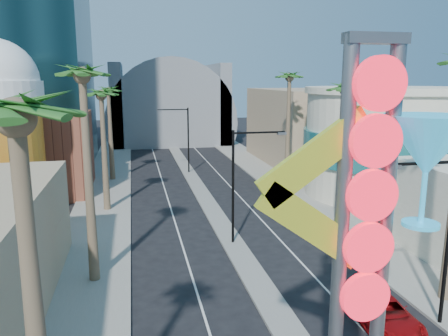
% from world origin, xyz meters
% --- Properties ---
extents(sidewalk_west, '(5.00, 100.00, 0.15)m').
position_xyz_m(sidewalk_west, '(-9.50, 35.00, 0.07)').
color(sidewalk_west, gray).
rests_on(sidewalk_west, ground).
extents(sidewalk_east, '(5.00, 100.00, 0.15)m').
position_xyz_m(sidewalk_east, '(9.50, 35.00, 0.07)').
color(sidewalk_east, gray).
rests_on(sidewalk_east, ground).
extents(median, '(1.60, 84.00, 0.15)m').
position_xyz_m(median, '(0.00, 38.00, 0.07)').
color(median, gray).
rests_on(median, ground).
extents(brick_filler_west, '(10.00, 10.00, 8.00)m').
position_xyz_m(brick_filler_west, '(-16.00, 38.00, 4.00)').
color(brick_filler_west, brown).
rests_on(brick_filler_west, ground).
extents(filler_east, '(10.00, 20.00, 10.00)m').
position_xyz_m(filler_east, '(16.00, 48.00, 5.00)').
color(filler_east, tan).
rests_on(filler_east, ground).
extents(beer_mug, '(7.00, 7.00, 14.50)m').
position_xyz_m(beer_mug, '(-17.00, 30.00, 7.84)').
color(beer_mug, '#D05C1B').
rests_on(beer_mug, ground).
extents(turquoise_building, '(16.60, 16.60, 10.60)m').
position_xyz_m(turquoise_building, '(18.00, 30.00, 5.25)').
color(turquoise_building, beige).
rests_on(turquoise_building, ground).
extents(canopy, '(22.00, 16.00, 22.00)m').
position_xyz_m(canopy, '(0.00, 72.00, 4.31)').
color(canopy, slate).
rests_on(canopy, ground).
extents(neon_sign, '(6.53, 2.60, 12.55)m').
position_xyz_m(neon_sign, '(0.82, 2.96, 7.31)').
color(neon_sign, gray).
rests_on(neon_sign, ground).
extents(streetlight_0, '(3.79, 0.25, 8.00)m').
position_xyz_m(streetlight_0, '(0.55, 20.00, 4.88)').
color(streetlight_0, black).
rests_on(streetlight_0, ground).
extents(streetlight_1, '(3.79, 0.25, 8.00)m').
position_xyz_m(streetlight_1, '(-0.55, 44.00, 4.88)').
color(streetlight_1, black).
rests_on(streetlight_1, ground).
extents(streetlight_2, '(3.45, 0.25, 8.00)m').
position_xyz_m(streetlight_2, '(6.72, 8.00, 4.83)').
color(streetlight_2, black).
rests_on(streetlight_2, ground).
extents(palm_0, '(2.40, 2.40, 11.70)m').
position_xyz_m(palm_0, '(-9.00, 2.00, 9.93)').
color(palm_0, brown).
rests_on(palm_0, ground).
extents(palm_1, '(2.40, 2.40, 12.70)m').
position_xyz_m(palm_1, '(-9.00, 16.00, 10.82)').
color(palm_1, brown).
rests_on(palm_1, ground).
extents(palm_2, '(2.40, 2.40, 11.20)m').
position_xyz_m(palm_2, '(-9.00, 30.00, 9.48)').
color(palm_2, brown).
rests_on(palm_2, ground).
extents(palm_3, '(2.40, 2.40, 11.20)m').
position_xyz_m(palm_3, '(-9.00, 42.00, 9.48)').
color(palm_3, brown).
rests_on(palm_3, ground).
extents(palm_6, '(2.40, 2.40, 11.70)m').
position_xyz_m(palm_6, '(9.00, 22.00, 9.93)').
color(palm_6, brown).
rests_on(palm_6, ground).
extents(palm_7, '(2.40, 2.40, 12.70)m').
position_xyz_m(palm_7, '(9.00, 34.00, 10.82)').
color(palm_7, brown).
rests_on(palm_7, ground).
extents(red_pickup, '(2.73, 5.20, 1.40)m').
position_xyz_m(red_pickup, '(4.48, 8.45, 0.70)').
color(red_pickup, '#A30C0E').
rests_on(red_pickup, ground).
extents(pedestrian_b, '(0.94, 0.80, 1.71)m').
position_xyz_m(pedestrian_b, '(7.30, 18.55, 1.00)').
color(pedestrian_b, gray).
rests_on(pedestrian_b, sidewalk_east).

